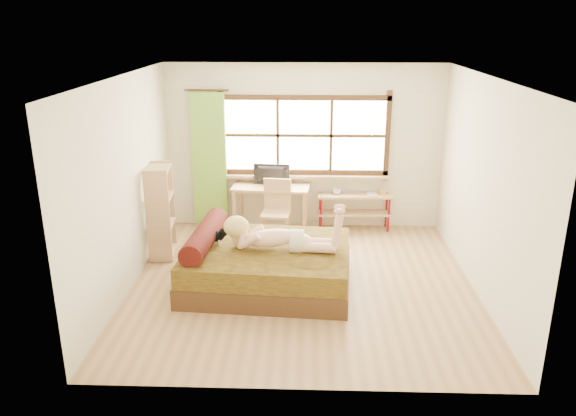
{
  "coord_description": "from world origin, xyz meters",
  "views": [
    {
      "loc": [
        0.05,
        -6.76,
        3.37
      ],
      "look_at": [
        -0.2,
        0.2,
        1.0
      ],
      "focal_mm": 35.0,
      "sensor_mm": 36.0,
      "label": 1
    }
  ],
  "objects_px": {
    "woman": "(279,226)",
    "bookshelf": "(161,211)",
    "kitten": "(214,235)",
    "desk": "(271,192)",
    "chair": "(276,207)",
    "pipe_shelf": "(355,204)",
    "bed": "(264,264)"
  },
  "relations": [
    {
      "from": "chair",
      "to": "pipe_shelf",
      "type": "height_order",
      "value": "chair"
    },
    {
      "from": "bed",
      "to": "woman",
      "type": "bearing_deg",
      "value": -10.59
    },
    {
      "from": "woman",
      "to": "bookshelf",
      "type": "relative_size",
      "value": 1.09
    },
    {
      "from": "woman",
      "to": "chair",
      "type": "xyz_separation_m",
      "value": [
        -0.12,
        1.67,
        -0.31
      ]
    },
    {
      "from": "chair",
      "to": "bed",
      "type": "bearing_deg",
      "value": -87.85
    },
    {
      "from": "chair",
      "to": "bookshelf",
      "type": "xyz_separation_m",
      "value": [
        -1.65,
        -0.7,
        0.15
      ]
    },
    {
      "from": "chair",
      "to": "pipe_shelf",
      "type": "distance_m",
      "value": 1.37
    },
    {
      "from": "bookshelf",
      "to": "kitten",
      "type": "bearing_deg",
      "value": -48.8
    },
    {
      "from": "chair",
      "to": "desk",
      "type": "bearing_deg",
      "value": 111.54
    },
    {
      "from": "chair",
      "to": "pipe_shelf",
      "type": "relative_size",
      "value": 0.79
    },
    {
      "from": "bed",
      "to": "desk",
      "type": "bearing_deg",
      "value": 95.14
    },
    {
      "from": "kitten",
      "to": "woman",
      "type": "bearing_deg",
      "value": -5.46
    },
    {
      "from": "woman",
      "to": "kitten",
      "type": "distance_m",
      "value": 0.9
    },
    {
      "from": "desk",
      "to": "pipe_shelf",
      "type": "height_order",
      "value": "desk"
    },
    {
      "from": "woman",
      "to": "desk",
      "type": "relative_size",
      "value": 1.16
    },
    {
      "from": "woman",
      "to": "desk",
      "type": "distance_m",
      "value": 2.05
    },
    {
      "from": "bed",
      "to": "kitten",
      "type": "height_order",
      "value": "bed"
    },
    {
      "from": "kitten",
      "to": "desk",
      "type": "bearing_deg",
      "value": 75.58
    },
    {
      "from": "desk",
      "to": "bookshelf",
      "type": "distance_m",
      "value": 1.87
    },
    {
      "from": "woman",
      "to": "desk",
      "type": "bearing_deg",
      "value": 100.81
    },
    {
      "from": "kitten",
      "to": "pipe_shelf",
      "type": "height_order",
      "value": "kitten"
    },
    {
      "from": "bed",
      "to": "chair",
      "type": "relative_size",
      "value": 2.32
    },
    {
      "from": "desk",
      "to": "woman",
      "type": "bearing_deg",
      "value": -78.56
    },
    {
      "from": "pipe_shelf",
      "to": "chair",
      "type": "bearing_deg",
      "value": -161.13
    },
    {
      "from": "woman",
      "to": "pipe_shelf",
      "type": "relative_size",
      "value": 1.22
    },
    {
      "from": "desk",
      "to": "bookshelf",
      "type": "relative_size",
      "value": 0.94
    },
    {
      "from": "desk",
      "to": "pipe_shelf",
      "type": "distance_m",
      "value": 1.41
    },
    {
      "from": "kitten",
      "to": "chair",
      "type": "distance_m",
      "value": 1.7
    },
    {
      "from": "kitten",
      "to": "desk",
      "type": "xyz_separation_m",
      "value": [
        0.64,
        1.88,
        0.01
      ]
    },
    {
      "from": "desk",
      "to": "bed",
      "type": "bearing_deg",
      "value": -84.22
    },
    {
      "from": "bed",
      "to": "woman",
      "type": "relative_size",
      "value": 1.51
    },
    {
      "from": "desk",
      "to": "bookshelf",
      "type": "height_order",
      "value": "bookshelf"
    }
  ]
}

